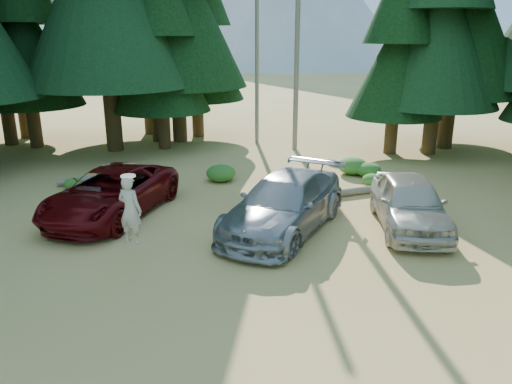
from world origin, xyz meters
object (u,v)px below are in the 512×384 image
(red_pickup, at_px, (111,193))
(log_right, at_px, (373,189))
(silver_minivan_center, at_px, (284,204))
(silver_minivan_right, at_px, (409,203))
(log_left, at_px, (107,177))
(frisbee_player, at_px, (130,210))
(log_mid, at_px, (357,168))

(red_pickup, distance_m, log_right, 9.25)
(silver_minivan_center, bearing_deg, silver_minivan_right, 29.91)
(silver_minivan_center, xyz_separation_m, log_right, (3.24, 3.83, -0.67))
(silver_minivan_center, bearing_deg, log_left, 169.41)
(frisbee_player, bearing_deg, red_pickup, -43.53)
(red_pickup, relative_size, frisbee_player, 3.09)
(silver_minivan_center, distance_m, log_left, 8.56)
(silver_minivan_right, height_order, frisbee_player, frisbee_player)
(log_mid, height_order, log_right, log_right)
(frisbee_player, bearing_deg, silver_minivan_right, -139.89)
(log_left, distance_m, log_mid, 10.33)
(silver_minivan_right, distance_m, log_right, 3.49)
(silver_minivan_right, bearing_deg, frisbee_player, -158.82)
(frisbee_player, xyz_separation_m, log_right, (7.05, 6.26, -1.27))
(silver_minivan_center, distance_m, silver_minivan_right, 3.74)
(log_left, relative_size, log_mid, 1.25)
(log_right, bearing_deg, red_pickup, 174.07)
(red_pickup, relative_size, silver_minivan_right, 1.18)
(red_pickup, xyz_separation_m, log_left, (-1.58, 3.88, -0.62))
(silver_minivan_right, height_order, log_right, silver_minivan_right)
(silver_minivan_center, xyz_separation_m, log_left, (-7.08, 4.76, -0.68))
(frisbee_player, relative_size, log_left, 0.48)
(silver_minivan_right, distance_m, log_mid, 6.51)
(log_mid, bearing_deg, log_left, -124.71)
(log_left, distance_m, log_right, 10.37)
(log_mid, distance_m, log_right, 3.05)
(red_pickup, xyz_separation_m, log_right, (8.75, 2.94, -0.62))
(log_left, bearing_deg, silver_minivan_right, -52.80)
(silver_minivan_center, height_order, log_left, silver_minivan_center)
(silver_minivan_center, distance_m, log_right, 5.06)
(red_pickup, bearing_deg, silver_minivan_right, 9.68)
(red_pickup, bearing_deg, log_right, 31.11)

